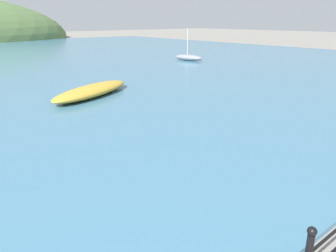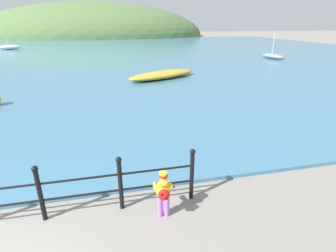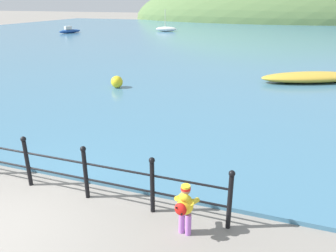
% 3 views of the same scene
% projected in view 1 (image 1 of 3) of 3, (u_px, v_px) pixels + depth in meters
% --- Properties ---
extents(boat_green_fishing, '(1.51, 2.87, 2.71)m').
position_uv_depth(boat_green_fishing, '(189.00, 57.00, 28.78)').
color(boat_green_fishing, gray).
rests_on(boat_green_fishing, water).
extents(boat_white_sailboat, '(5.32, 3.60, 0.49)m').
position_uv_depth(boat_white_sailboat, '(92.00, 91.00, 15.53)').
color(boat_white_sailboat, gold).
rests_on(boat_white_sailboat, water).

